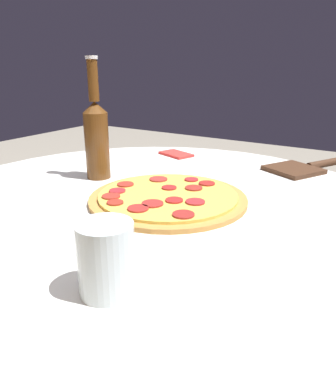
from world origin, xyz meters
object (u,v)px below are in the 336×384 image
at_px(pizza, 168,197).
at_px(beer_bottle, 96,135).
at_px(pizza_paddle, 303,168).
at_px(drinking_glass, 106,259).

distance_m(pizza, beer_bottle, 0.27).
height_order(pizza_paddle, drinking_glass, drinking_glass).
bearing_deg(beer_bottle, pizza, 168.31).
bearing_deg(drinking_glass, pizza_paddle, -95.63).
bearing_deg(pizza_paddle, drinking_glass, -158.20).
relative_size(pizza, beer_bottle, 1.14).
bearing_deg(pizza, pizza_paddle, -114.68).
bearing_deg(pizza_paddle, beer_bottle, 157.11).
height_order(beer_bottle, drinking_glass, beer_bottle).
height_order(pizza, beer_bottle, beer_bottle).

